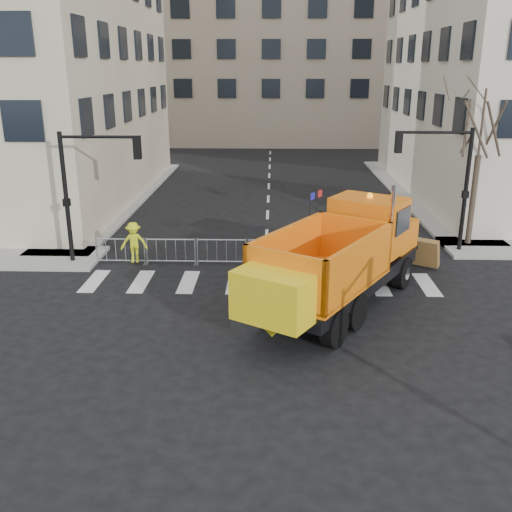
{
  "coord_description": "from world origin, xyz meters",
  "views": [
    {
      "loc": [
        0.28,
        -14.65,
        7.76
      ],
      "look_at": [
        -0.23,
        2.5,
        2.07
      ],
      "focal_mm": 40.0,
      "sensor_mm": 36.0,
      "label": 1
    }
  ],
  "objects_px": {
    "cop_c": "(367,249)",
    "cop_a": "(375,250)",
    "worker": "(134,242)",
    "cop_b": "(374,250)",
    "plow_truck": "(339,257)",
    "newspaper_box": "(394,235)"
  },
  "relations": [
    {
      "from": "newspaper_box",
      "to": "plow_truck",
      "type": "bearing_deg",
      "value": -99.46
    },
    {
      "from": "cop_c",
      "to": "newspaper_box",
      "type": "height_order",
      "value": "cop_c"
    },
    {
      "from": "cop_a",
      "to": "newspaper_box",
      "type": "height_order",
      "value": "cop_a"
    },
    {
      "from": "plow_truck",
      "to": "cop_a",
      "type": "relative_size",
      "value": 6.13
    },
    {
      "from": "plow_truck",
      "to": "cop_c",
      "type": "height_order",
      "value": "plow_truck"
    },
    {
      "from": "plow_truck",
      "to": "newspaper_box",
      "type": "distance_m",
      "value": 7.45
    },
    {
      "from": "cop_a",
      "to": "cop_b",
      "type": "height_order",
      "value": "cop_b"
    },
    {
      "from": "cop_c",
      "to": "worker",
      "type": "xyz_separation_m",
      "value": [
        -9.36,
        0.56,
        0.02
      ]
    },
    {
      "from": "cop_b",
      "to": "worker",
      "type": "bearing_deg",
      "value": 2.72
    },
    {
      "from": "worker",
      "to": "newspaper_box",
      "type": "relative_size",
      "value": 1.52
    },
    {
      "from": "cop_c",
      "to": "newspaper_box",
      "type": "distance_m",
      "value": 3.46
    },
    {
      "from": "cop_c",
      "to": "cop_a",
      "type": "bearing_deg",
      "value": 163.27
    },
    {
      "from": "worker",
      "to": "cop_a",
      "type": "bearing_deg",
      "value": -8.49
    },
    {
      "from": "plow_truck",
      "to": "worker",
      "type": "distance_m",
      "value": 8.94
    },
    {
      "from": "cop_a",
      "to": "worker",
      "type": "bearing_deg",
      "value": -18.24
    },
    {
      "from": "cop_c",
      "to": "plow_truck",
      "type": "bearing_deg",
      "value": 22.77
    },
    {
      "from": "cop_b",
      "to": "cop_c",
      "type": "xyz_separation_m",
      "value": [
        -0.33,
        -0.19,
        0.09
      ]
    },
    {
      "from": "cop_b",
      "to": "worker",
      "type": "relative_size",
      "value": 1.05
    },
    {
      "from": "worker",
      "to": "newspaper_box",
      "type": "distance_m",
      "value": 11.31
    },
    {
      "from": "plow_truck",
      "to": "cop_a",
      "type": "height_order",
      "value": "plow_truck"
    },
    {
      "from": "cop_b",
      "to": "worker",
      "type": "distance_m",
      "value": 9.69
    },
    {
      "from": "plow_truck",
      "to": "cop_c",
      "type": "distance_m",
      "value": 4.02
    }
  ]
}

